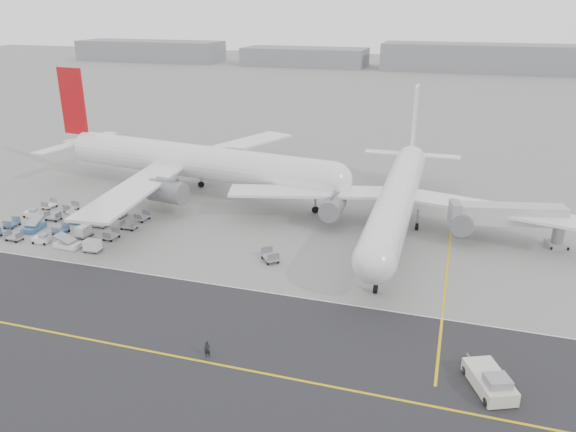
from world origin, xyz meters
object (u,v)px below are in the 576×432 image
(pushback_tug, at_px, (490,381))
(ground_crew_a, at_px, (207,349))
(jet_bridge, at_px, (509,217))
(airliner_a, at_px, (190,161))
(ground_crew_b, at_px, (491,379))
(airliner_b, at_px, (398,196))

(pushback_tug, relative_size, ground_crew_a, 4.18)
(pushback_tug, xyz_separation_m, ground_crew_a, (-27.73, -3.14, 0.01))
(jet_bridge, bearing_deg, pushback_tug, -107.32)
(pushback_tug, bearing_deg, airliner_a, 115.87)
(jet_bridge, bearing_deg, ground_crew_b, -107.25)
(ground_crew_a, bearing_deg, pushback_tug, 0.58)
(airliner_a, relative_size, jet_bridge, 3.62)
(pushback_tug, height_order, ground_crew_b, pushback_tug)
(ground_crew_a, height_order, ground_crew_b, ground_crew_a)
(jet_bridge, xyz_separation_m, ground_crew_a, (-30.85, -39.59, -3.68))
(airliner_a, bearing_deg, airliner_b, -91.45)
(airliner_a, bearing_deg, ground_crew_b, -121.78)
(jet_bridge, bearing_deg, ground_crew_a, -140.36)
(airliner_b, relative_size, ground_crew_a, 29.71)
(ground_crew_b, bearing_deg, ground_crew_a, 10.29)
(airliner_b, xyz_separation_m, jet_bridge, (16.68, -1.88, -1.01))
(jet_bridge, xyz_separation_m, ground_crew_b, (-3.03, -35.89, -3.80))
(pushback_tug, bearing_deg, ground_crew_a, 162.46)
(airliner_a, bearing_deg, pushback_tug, -122.18)
(airliner_a, xyz_separation_m, pushback_tug, (53.28, -44.90, -5.47))
(airliner_b, height_order, jet_bridge, airliner_b)
(ground_crew_a, distance_m, ground_crew_b, 28.07)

